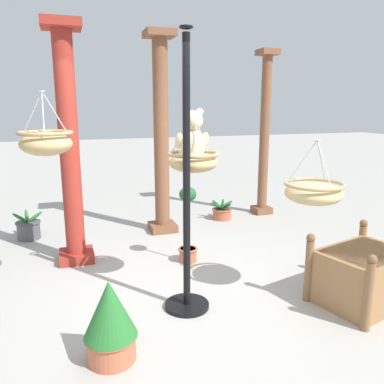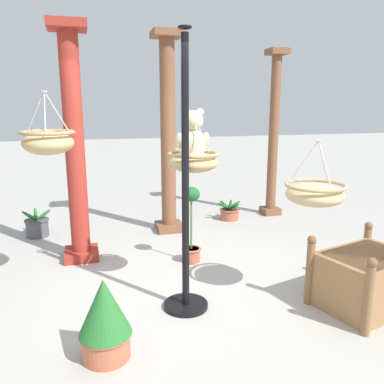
{
  "view_description": "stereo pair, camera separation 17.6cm",
  "coord_description": "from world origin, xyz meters",
  "px_view_note": "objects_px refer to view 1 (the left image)",
  "views": [
    {
      "loc": [
        -1.18,
        -3.56,
        1.97
      ],
      "look_at": [
        0.02,
        0.03,
        1.13
      ],
      "focal_mm": 36.41,
      "sensor_mm": 36.0,
      "label": 1
    },
    {
      "loc": [
        -1.01,
        -3.61,
        1.97
      ],
      "look_at": [
        0.02,
        0.03,
        1.13
      ],
      "focal_mm": 36.41,
      "sensor_mm": 36.0,
      "label": 2
    }
  ],
  "objects_px": {
    "teddy_bear": "(193,138)",
    "potted_plant_tall_leafy": "(222,212)",
    "greenhouse_pillar_far_back": "(264,137)",
    "potted_plant_trailing_ivy": "(28,228)",
    "potted_plant_bushy_green": "(188,229)",
    "hanging_basket_left_high": "(46,142)",
    "hanging_basket_right_low": "(314,192)",
    "greenhouse_pillar_left": "(161,139)",
    "potted_plant_conical_shrub": "(110,321)",
    "wooden_planter_box": "(364,275)",
    "hanging_basket_with_teddy": "(193,161)",
    "greenhouse_pillar_right": "(70,152)",
    "display_pole_central": "(187,227)"
  },
  "relations": [
    {
      "from": "potted_plant_conical_shrub",
      "to": "potted_plant_trailing_ivy",
      "type": "height_order",
      "value": "potted_plant_conical_shrub"
    },
    {
      "from": "greenhouse_pillar_left",
      "to": "potted_plant_conical_shrub",
      "type": "bearing_deg",
      "value": -111.33
    },
    {
      "from": "teddy_bear",
      "to": "greenhouse_pillar_far_back",
      "type": "bearing_deg",
      "value": 49.37
    },
    {
      "from": "potted_plant_tall_leafy",
      "to": "potted_plant_trailing_ivy",
      "type": "distance_m",
      "value": 3.16
    },
    {
      "from": "greenhouse_pillar_far_back",
      "to": "potted_plant_trailing_ivy",
      "type": "bearing_deg",
      "value": -177.48
    },
    {
      "from": "greenhouse_pillar_right",
      "to": "potted_plant_tall_leafy",
      "type": "distance_m",
      "value": 3.04
    },
    {
      "from": "display_pole_central",
      "to": "hanging_basket_right_low",
      "type": "relative_size",
      "value": 4.17
    },
    {
      "from": "display_pole_central",
      "to": "potted_plant_tall_leafy",
      "type": "height_order",
      "value": "display_pole_central"
    },
    {
      "from": "display_pole_central",
      "to": "potted_plant_trailing_ivy",
      "type": "height_order",
      "value": "display_pole_central"
    },
    {
      "from": "potted_plant_bushy_green",
      "to": "potted_plant_conical_shrub",
      "type": "height_order",
      "value": "potted_plant_bushy_green"
    },
    {
      "from": "greenhouse_pillar_right",
      "to": "potted_plant_bushy_green",
      "type": "height_order",
      "value": "greenhouse_pillar_right"
    },
    {
      "from": "hanging_basket_left_high",
      "to": "hanging_basket_right_low",
      "type": "relative_size",
      "value": 0.95
    },
    {
      "from": "teddy_bear",
      "to": "greenhouse_pillar_left",
      "type": "bearing_deg",
      "value": 84.24
    },
    {
      "from": "display_pole_central",
      "to": "teddy_bear",
      "type": "relative_size",
      "value": 5.18
    },
    {
      "from": "hanging_basket_with_teddy",
      "to": "greenhouse_pillar_right",
      "type": "bearing_deg",
      "value": 130.31
    },
    {
      "from": "greenhouse_pillar_right",
      "to": "greenhouse_pillar_left",
      "type": "bearing_deg",
      "value": 31.52
    },
    {
      "from": "greenhouse_pillar_left",
      "to": "potted_plant_bushy_green",
      "type": "xyz_separation_m",
      "value": [
        -0.0,
        -1.33,
        -1.03
      ]
    },
    {
      "from": "greenhouse_pillar_right",
      "to": "potted_plant_trailing_ivy",
      "type": "height_order",
      "value": "greenhouse_pillar_right"
    },
    {
      "from": "display_pole_central",
      "to": "wooden_planter_box",
      "type": "bearing_deg",
      "value": -14.91
    },
    {
      "from": "greenhouse_pillar_right",
      "to": "potted_plant_conical_shrub",
      "type": "distance_m",
      "value": 2.45
    },
    {
      "from": "greenhouse_pillar_left",
      "to": "potted_plant_tall_leafy",
      "type": "distance_m",
      "value": 1.79
    },
    {
      "from": "hanging_basket_left_high",
      "to": "potted_plant_bushy_green",
      "type": "bearing_deg",
      "value": 18.7
    },
    {
      "from": "greenhouse_pillar_right",
      "to": "hanging_basket_with_teddy",
      "type": "bearing_deg",
      "value": -49.69
    },
    {
      "from": "teddy_bear",
      "to": "potted_plant_conical_shrub",
      "type": "height_order",
      "value": "teddy_bear"
    },
    {
      "from": "hanging_basket_left_high",
      "to": "greenhouse_pillar_left",
      "type": "distance_m",
      "value": 2.45
    },
    {
      "from": "hanging_basket_left_high",
      "to": "potted_plant_conical_shrub",
      "type": "xyz_separation_m",
      "value": [
        0.4,
        -1.16,
        -1.29
      ]
    },
    {
      "from": "wooden_planter_box",
      "to": "potted_plant_tall_leafy",
      "type": "height_order",
      "value": "wooden_planter_box"
    },
    {
      "from": "teddy_bear",
      "to": "potted_plant_trailing_ivy",
      "type": "relative_size",
      "value": 1.14
    },
    {
      "from": "hanging_basket_with_teddy",
      "to": "hanging_basket_left_high",
      "type": "height_order",
      "value": "hanging_basket_left_high"
    },
    {
      "from": "teddy_bear",
      "to": "potted_plant_tall_leafy",
      "type": "height_order",
      "value": "teddy_bear"
    },
    {
      "from": "greenhouse_pillar_far_back",
      "to": "potted_plant_bushy_green",
      "type": "relative_size",
      "value": 2.96
    },
    {
      "from": "hanging_basket_right_low",
      "to": "potted_plant_bushy_green",
      "type": "xyz_separation_m",
      "value": [
        -0.86,
        1.34,
        -0.71
      ]
    },
    {
      "from": "hanging_basket_right_low",
      "to": "potted_plant_tall_leafy",
      "type": "relative_size",
      "value": 1.41
    },
    {
      "from": "hanging_basket_with_teddy",
      "to": "potted_plant_trailing_ivy",
      "type": "relative_size",
      "value": 1.3
    },
    {
      "from": "potted_plant_bushy_green",
      "to": "potted_plant_conical_shrub",
      "type": "distance_m",
      "value": 2.07
    },
    {
      "from": "greenhouse_pillar_left",
      "to": "greenhouse_pillar_right",
      "type": "bearing_deg",
      "value": -148.48
    },
    {
      "from": "greenhouse_pillar_far_back",
      "to": "potted_plant_trailing_ivy",
      "type": "height_order",
      "value": "greenhouse_pillar_far_back"
    },
    {
      "from": "potted_plant_bushy_green",
      "to": "potted_plant_conical_shrub",
      "type": "bearing_deg",
      "value": -124.79
    },
    {
      "from": "hanging_basket_with_teddy",
      "to": "potted_plant_bushy_green",
      "type": "distance_m",
      "value": 1.33
    },
    {
      "from": "teddy_bear",
      "to": "potted_plant_tall_leafy",
      "type": "relative_size",
      "value": 1.13
    },
    {
      "from": "hanging_basket_right_low",
      "to": "greenhouse_pillar_far_back",
      "type": "bearing_deg",
      "value": 69.69
    },
    {
      "from": "display_pole_central",
      "to": "greenhouse_pillar_far_back",
      "type": "xyz_separation_m",
      "value": [
        2.38,
        2.87,
        0.56
      ]
    },
    {
      "from": "teddy_bear",
      "to": "hanging_basket_right_low",
      "type": "bearing_deg",
      "value": -25.29
    },
    {
      "from": "potted_plant_conical_shrub",
      "to": "hanging_basket_right_low",
      "type": "bearing_deg",
      "value": 9.91
    },
    {
      "from": "wooden_planter_box",
      "to": "potted_plant_tall_leafy",
      "type": "xyz_separation_m",
      "value": [
        -0.21,
        3.19,
        -0.17
      ]
    },
    {
      "from": "hanging_basket_with_teddy",
      "to": "potted_plant_trailing_ivy",
      "type": "distance_m",
      "value": 3.28
    },
    {
      "from": "greenhouse_pillar_left",
      "to": "hanging_basket_with_teddy",
      "type": "bearing_deg",
      "value": -95.7
    },
    {
      "from": "potted_plant_trailing_ivy",
      "to": "hanging_basket_with_teddy",
      "type": "bearing_deg",
      "value": -53.75
    },
    {
      "from": "greenhouse_pillar_far_back",
      "to": "potted_plant_conical_shrub",
      "type": "relative_size",
      "value": 4.33
    },
    {
      "from": "teddy_bear",
      "to": "potted_plant_bushy_green",
      "type": "distance_m",
      "value": 1.49
    }
  ]
}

